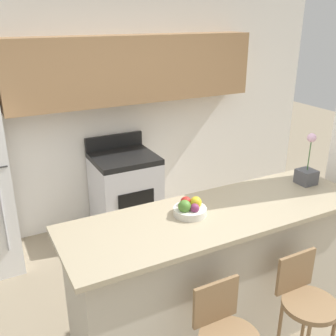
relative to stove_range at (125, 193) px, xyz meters
The scene contains 7 objects.
ground_plane 1.92m from the stove_range, 90.59° to the right, with size 14.00×14.00×0.00m, color gray.
wall_back 1.08m from the stove_range, 72.61° to the left, with size 5.60×0.38×2.55m.
counter_bar 1.87m from the stove_range, 90.59° to the right, with size 2.21×0.70×1.10m.
stove_range is the anchor object (origin of this frame).
bar_stool_right 2.45m from the stove_range, 83.03° to the right, with size 0.36×0.36×0.92m.
orchid_vase 2.12m from the stove_range, 63.97° to the right, with size 0.14×0.14×0.42m.
fruit_bowl 1.94m from the stove_range, 97.02° to the right, with size 0.23×0.23×0.12m.
Camera 1 is at (-1.43, -1.97, 2.37)m, focal length 42.00 mm.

